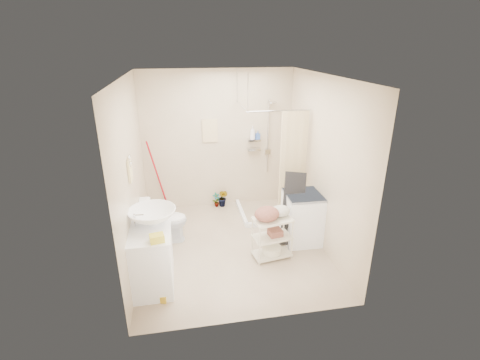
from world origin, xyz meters
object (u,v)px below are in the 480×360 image
(vanity, at_px, (152,255))
(toilet, at_px, (164,220))
(laundry_rack, at_px, (272,234))
(washing_machine, at_px, (302,218))

(vanity, distance_m, toilet, 1.05)
(vanity, height_order, laundry_rack, vanity)
(toilet, xyz_separation_m, laundry_rack, (1.59, -0.74, 0.02))
(vanity, distance_m, laundry_rack, 1.73)
(vanity, xyz_separation_m, laundry_rack, (1.71, 0.30, -0.04))
(vanity, distance_m, washing_machine, 2.39)
(laundry_rack, bearing_deg, vanity, -179.72)
(toilet, relative_size, laundry_rack, 0.95)
(vanity, relative_size, toilet, 1.31)
(toilet, distance_m, washing_machine, 2.21)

